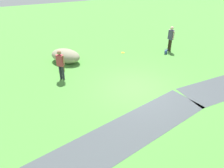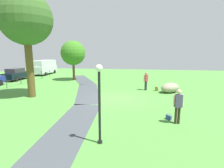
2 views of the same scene
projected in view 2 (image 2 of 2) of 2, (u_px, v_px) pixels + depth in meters
ground_plane at (116, 98)px, 14.10m from camera, size 48.00×48.00×0.00m
footpath_segment_near at (70, 129)px, 8.48m from camera, size 8.12×2.48×0.01m
footpath_segment_mid at (88, 92)px, 16.30m from camera, size 8.21×4.11×0.01m
footpath_segment_far at (82, 79)px, 23.92m from camera, size 7.96×5.45×0.01m
large_shade_tree at (26, 20)px, 13.50m from camera, size 4.05×4.05×8.19m
young_tree_near_path at (73, 53)px, 22.62m from camera, size 3.12×3.12×5.07m
lamp_post at (99, 95)px, 6.81m from camera, size 0.28×0.28×3.18m
lawn_boulder at (170, 88)px, 16.07m from camera, size 2.29×2.31×0.88m
woman_with_handbag at (178, 104)px, 8.93m from camera, size 0.31×0.51×1.81m
man_near_boulder at (146, 80)px, 16.92m from camera, size 0.43×0.41×1.74m
handbag_on_grass at (169, 117)px, 9.62m from camera, size 0.38×0.38×0.31m
backpack_by_boulder at (156, 89)px, 16.76m from camera, size 0.29×0.28×0.40m
frisbee_on_grass at (181, 105)px, 12.17m from camera, size 0.25×0.25×0.02m
parked_wagon_silver at (16, 74)px, 23.11m from camera, size 3.93×1.76×1.56m
delivery_van at (43, 67)px, 28.87m from camera, size 5.19×2.53×2.30m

